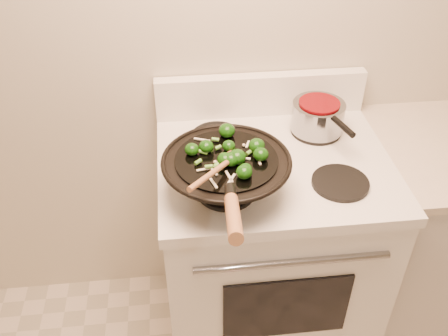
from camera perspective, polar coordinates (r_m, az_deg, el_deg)
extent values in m
plane|color=beige|center=(1.80, 7.23, 17.30)|extent=(3.50, 0.00, 3.50)
cube|color=white|center=(2.00, 4.93, -10.12)|extent=(0.76, 0.64, 0.88)
cube|color=white|center=(1.69, 5.75, 0.40)|extent=(0.78, 0.66, 0.04)
cube|color=white|center=(1.88, 4.20, 8.36)|extent=(0.78, 0.05, 0.16)
cylinder|color=gray|center=(1.54, 7.84, -10.66)|extent=(0.60, 0.02, 0.02)
cube|color=black|center=(1.72, 7.13, -15.64)|extent=(0.42, 0.01, 0.28)
cylinder|color=black|center=(1.53, 0.26, -2.63)|extent=(0.18, 0.18, 0.01)
cylinder|color=black|center=(1.61, 13.14, -1.64)|extent=(0.18, 0.18, 0.01)
cylinder|color=black|center=(1.77, -0.84, 3.64)|extent=(0.18, 0.18, 0.01)
cylinder|color=black|center=(1.83, 10.45, 4.27)|extent=(0.18, 0.18, 0.01)
torus|color=black|center=(1.46, 0.28, 0.87)|extent=(0.39, 0.39, 0.01)
cylinder|color=black|center=(1.46, 0.28, 0.96)|extent=(0.30, 0.30, 0.01)
cylinder|color=black|center=(1.25, 0.73, -2.81)|extent=(0.03, 0.07, 0.05)
cylinder|color=#9A623D|center=(1.13, 1.08, -5.67)|extent=(0.05, 0.20, 0.09)
ellipsoid|color=#103B09|center=(1.48, -2.04, 2.48)|extent=(0.04, 0.04, 0.04)
cylinder|color=#4B7C2C|center=(1.48, -1.52, 2.13)|extent=(0.02, 0.02, 0.01)
ellipsoid|color=#103B09|center=(1.43, 1.51, 1.28)|extent=(0.05, 0.05, 0.04)
ellipsoid|color=#103B09|center=(1.54, 0.33, 4.31)|extent=(0.05, 0.05, 0.04)
ellipsoid|color=#103B09|center=(1.42, 0.78, 1.00)|extent=(0.05, 0.05, 0.04)
cylinder|color=#4B7C2C|center=(1.43, 1.34, 0.62)|extent=(0.02, 0.02, 0.01)
ellipsoid|color=#103B09|center=(1.38, 2.31, -0.47)|extent=(0.05, 0.05, 0.04)
ellipsoid|color=#103B09|center=(1.47, -3.70, 2.14)|extent=(0.04, 0.04, 0.04)
ellipsoid|color=#103B09|center=(1.42, 0.11, 1.00)|extent=(0.05, 0.05, 0.04)
cylinder|color=#4B7C2C|center=(1.43, 0.66, 0.65)|extent=(0.02, 0.01, 0.01)
ellipsoid|color=#103B09|center=(1.45, 4.22, 1.57)|extent=(0.05, 0.05, 0.04)
ellipsoid|color=#103B09|center=(1.48, 3.75, 2.59)|extent=(0.05, 0.05, 0.04)
ellipsoid|color=#103B09|center=(1.48, 0.55, 2.56)|extent=(0.04, 0.04, 0.03)
cylinder|color=#4B7C2C|center=(1.49, 0.99, 2.29)|extent=(0.02, 0.02, 0.01)
ellipsoid|color=#103B09|center=(1.39, 2.46, -0.14)|extent=(0.04, 0.04, 0.03)
cube|color=white|center=(1.40, -1.15, -0.40)|extent=(0.02, 0.04, 0.00)
cube|color=white|center=(1.39, 0.58, -0.97)|extent=(0.02, 0.05, 0.00)
cube|color=white|center=(1.50, 0.50, 2.48)|extent=(0.01, 0.05, 0.00)
cube|color=white|center=(1.53, -2.54, 3.25)|extent=(0.05, 0.03, 0.00)
cube|color=white|center=(1.46, 2.06, 1.15)|extent=(0.05, 0.02, 0.00)
cube|color=white|center=(1.41, -2.28, -0.14)|extent=(0.04, 0.02, 0.00)
cube|color=white|center=(1.38, 0.81, -1.35)|extent=(0.03, 0.05, 0.00)
cube|color=white|center=(1.47, 4.82, 1.45)|extent=(0.02, 0.04, 0.00)
cube|color=white|center=(1.45, 4.00, 0.87)|extent=(0.01, 0.04, 0.00)
cube|color=white|center=(1.51, 2.72, 2.72)|extent=(0.02, 0.04, 0.00)
cube|color=white|center=(1.37, -1.28, -1.66)|extent=(0.02, 0.05, 0.00)
cylinder|color=#539831|center=(1.47, -2.41, 1.84)|extent=(0.03, 0.01, 0.01)
cylinder|color=#539831|center=(1.49, -0.68, 2.36)|extent=(0.03, 0.03, 0.02)
cylinder|color=#539831|center=(1.42, -0.87, 0.37)|extent=(0.03, 0.03, 0.02)
cylinder|color=#539831|center=(1.43, -2.98, 0.70)|extent=(0.03, 0.02, 0.02)
cylinder|color=#539831|center=(1.52, -1.01, 3.28)|extent=(0.03, 0.03, 0.02)
cylinder|color=#539831|center=(1.47, 3.97, 1.68)|extent=(0.01, 0.03, 0.02)
cylinder|color=#539831|center=(1.41, -1.76, 0.16)|extent=(0.02, 0.02, 0.02)
cylinder|color=#539831|center=(1.47, 2.98, 1.86)|extent=(0.02, 0.02, 0.01)
cylinder|color=#539831|center=(1.42, -0.77, 0.34)|extent=(0.03, 0.02, 0.01)
sphere|color=beige|center=(1.50, -1.83, 2.36)|extent=(0.01, 0.01, 0.01)
sphere|color=beige|center=(1.51, 2.28, 2.62)|extent=(0.01, 0.01, 0.01)
sphere|color=beige|center=(1.44, -1.03, 0.70)|extent=(0.01, 0.01, 0.01)
sphere|color=beige|center=(1.43, 0.82, 0.41)|extent=(0.01, 0.01, 0.01)
sphere|color=beige|center=(1.44, -0.93, 0.65)|extent=(0.01, 0.01, 0.01)
ellipsoid|color=#9A623D|center=(1.45, 1.38, 1.42)|extent=(0.08, 0.07, 0.02)
cylinder|color=#9A623D|center=(1.35, -1.14, -0.42)|extent=(0.16, 0.21, 0.07)
cylinder|color=gray|center=(1.80, 10.66, 5.82)|extent=(0.18, 0.18, 0.10)
cylinder|color=#610409|center=(1.77, 10.86, 7.31)|extent=(0.14, 0.14, 0.01)
cylinder|color=black|center=(1.68, 13.48, 4.62)|extent=(0.05, 0.11, 0.02)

